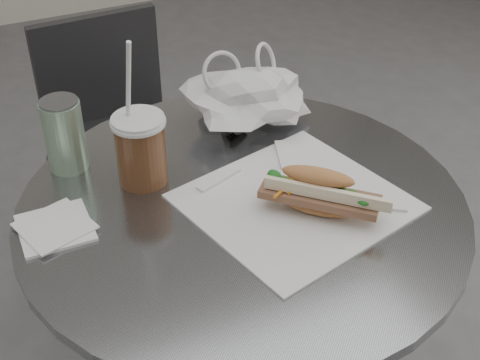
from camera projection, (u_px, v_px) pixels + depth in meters
name	position (u px, v px, depth m)	size (l,w,h in m)	color
cafe_table	(242.00, 313.00, 1.29)	(0.76, 0.76, 0.74)	slate
chair_far	(130.00, 188.00, 1.80)	(0.42, 0.43, 0.79)	#313134
sandwich_paper	(295.00, 202.00, 1.12)	(0.33, 0.31, 0.00)	white
banh_mi	(319.00, 193.00, 1.08)	(0.23, 0.24, 0.08)	#CC834D
iced_coffee	(141.00, 148.00, 1.14)	(0.09, 0.09, 0.27)	brown
sunglasses	(247.00, 119.00, 1.31)	(0.10, 0.06, 0.05)	black
plastic_bag	(249.00, 100.00, 1.29)	(0.23, 0.18, 0.11)	silver
napkin_stack	(55.00, 227.00, 1.07)	(0.13, 0.13, 0.01)	white
drink_can	(64.00, 135.00, 1.17)	(0.07, 0.07, 0.13)	#599A63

